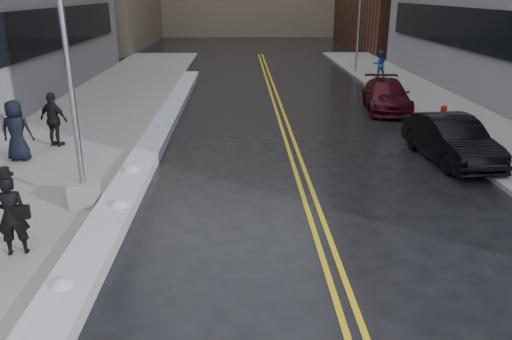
{
  "coord_description": "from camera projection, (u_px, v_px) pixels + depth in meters",
  "views": [
    {
      "loc": [
        0.66,
        -9.76,
        5.27
      ],
      "look_at": [
        1.02,
        1.26,
        1.3
      ],
      "focal_mm": 35.0,
      "sensor_mm": 36.0,
      "label": 1
    }
  ],
  "objects": [
    {
      "name": "ground",
      "position": [
        212.0,
        245.0,
        10.95
      ],
      "size": [
        160.0,
        160.0,
        0.0
      ],
      "primitive_type": "plane",
      "color": "black",
      "rests_on": "ground"
    },
    {
      "name": "sidewalk_west",
      "position": [
        82.0,
        127.0,
        20.15
      ],
      "size": [
        5.5,
        50.0,
        0.15
      ],
      "primitive_type": "cube",
      "color": "gray",
      "rests_on": "ground"
    },
    {
      "name": "sidewalk_east",
      "position": [
        466.0,
        124.0,
        20.63
      ],
      "size": [
        4.0,
        50.0,
        0.15
      ],
      "primitive_type": "cube",
      "color": "gray",
      "rests_on": "ground"
    },
    {
      "name": "lane_line_left",
      "position": [
        282.0,
        127.0,
        20.42
      ],
      "size": [
        0.12,
        50.0,
        0.01
      ],
      "primitive_type": "cube",
      "color": "gold",
      "rests_on": "ground"
    },
    {
      "name": "lane_line_right",
      "position": [
        289.0,
        127.0,
        20.43
      ],
      "size": [
        0.12,
        50.0,
        0.01
      ],
      "primitive_type": "cube",
      "color": "gold",
      "rests_on": "ground"
    },
    {
      "name": "snow_ridge",
      "position": [
        156.0,
        138.0,
        18.34
      ],
      "size": [
        0.9,
        30.0,
        0.34
      ],
      "primitive_type": "cube",
      "color": "silver",
      "rests_on": "ground"
    },
    {
      "name": "lamppost",
      "position": [
        74.0,
        113.0,
        11.87
      ],
      "size": [
        0.65,
        0.65,
        7.62
      ],
      "color": "gray",
      "rests_on": "sidewalk_west"
    },
    {
      "name": "fire_hydrant",
      "position": [
        443.0,
        113.0,
        20.44
      ],
      "size": [
        0.26,
        0.26,
        0.73
      ],
      "color": "maroon",
      "rests_on": "sidewalk_east"
    },
    {
      "name": "traffic_signal",
      "position": [
        359.0,
        21.0,
        32.63
      ],
      "size": [
        0.16,
        0.2,
        6.0
      ],
      "color": "gray",
      "rests_on": "sidewalk_east"
    },
    {
      "name": "pedestrian_fedora",
      "position": [
        12.0,
        215.0,
        10.05
      ],
      "size": [
        0.71,
        0.55,
        1.71
      ],
      "primitive_type": "imported",
      "rotation": [
        0.0,
        0.0,
        3.39
      ],
      "color": "black",
      "rests_on": "sidewalk_west"
    },
    {
      "name": "pedestrian_c",
      "position": [
        16.0,
        131.0,
        15.69
      ],
      "size": [
        0.96,
        0.63,
        1.94
      ],
      "primitive_type": "imported",
      "rotation": [
        0.0,
        0.0,
        3.12
      ],
      "color": "black",
      "rests_on": "sidewalk_west"
    },
    {
      "name": "pedestrian_d",
      "position": [
        54.0,
        120.0,
        17.16
      ],
      "size": [
        1.19,
        0.85,
        1.88
      ],
      "primitive_type": "imported",
      "rotation": [
        0.0,
        0.0,
        2.74
      ],
      "color": "black",
      "rests_on": "sidewalk_west"
    },
    {
      "name": "pedestrian_east",
      "position": [
        379.0,
        64.0,
        30.99
      ],
      "size": [
        0.84,
        0.67,
        1.65
      ],
      "primitive_type": "imported",
      "rotation": [
        0.0,
        0.0,
        3.2
      ],
      "color": "navy",
      "rests_on": "sidewalk_east"
    },
    {
      "name": "car_black",
      "position": [
        451.0,
        139.0,
        16.18
      ],
      "size": [
        1.96,
        4.55,
        1.46
      ],
      "primitive_type": "imported",
      "rotation": [
        0.0,
        0.0,
        0.1
      ],
      "color": "black",
      "rests_on": "ground"
    },
    {
      "name": "car_maroon",
      "position": [
        387.0,
        95.0,
        23.24
      ],
      "size": [
        2.53,
        4.92,
        1.36
      ],
      "primitive_type": "imported",
      "rotation": [
        0.0,
        0.0,
        -0.13
      ],
      "color": "#380910",
      "rests_on": "ground"
    }
  ]
}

